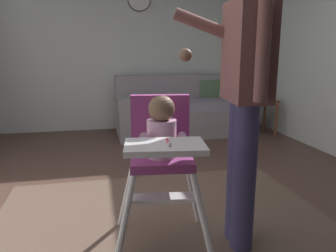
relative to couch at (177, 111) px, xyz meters
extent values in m
cube|color=brown|center=(-0.60, -2.40, -0.38)|extent=(5.85, 7.37, 0.10)
cube|color=silver|center=(-0.60, 0.52, 0.97)|extent=(5.05, 0.06, 2.60)
cube|color=brown|center=(-0.74, -2.95, -0.33)|extent=(2.39, 2.51, 0.01)
cube|color=gray|center=(-0.01, -0.06, -0.13)|extent=(1.76, 0.84, 0.40)
cube|color=gray|center=(-0.01, 0.27, 0.30)|extent=(1.76, 0.22, 0.46)
cube|color=gray|center=(-0.80, -0.06, 0.17)|extent=(0.20, 0.84, 0.20)
cube|color=gray|center=(0.78, -0.06, 0.17)|extent=(0.20, 0.84, 0.20)
cube|color=gray|center=(-0.38, -0.11, 0.12)|extent=(0.67, 0.60, 0.11)
cube|color=gray|center=(0.36, -0.11, 0.12)|extent=(0.67, 0.60, 0.11)
cube|color=#4C6B47|center=(0.57, 0.14, 0.27)|extent=(0.35, 0.18, 0.34)
cylinder|color=white|center=(-1.06, -3.07, -0.06)|extent=(0.18, 0.15, 0.55)
cylinder|color=white|center=(-0.62, -3.13, -0.06)|extent=(0.15, 0.18, 0.55)
cylinder|color=white|center=(-1.00, -2.63, -0.06)|extent=(0.15, 0.18, 0.55)
cylinder|color=white|center=(-0.56, -2.69, -0.06)|extent=(0.18, 0.15, 0.55)
cube|color=#8E3778|center=(-0.81, -2.88, 0.23)|extent=(0.41, 0.41, 0.05)
cube|color=#8E3778|center=(-0.79, -2.73, 0.43)|extent=(0.37, 0.12, 0.34)
cube|color=white|center=(-0.85, -3.17, 0.40)|extent=(0.43, 0.31, 0.03)
cube|color=white|center=(-0.82, -2.99, 0.04)|extent=(0.41, 0.15, 0.02)
cylinder|color=#D89FC2|center=(-0.81, -2.90, 0.37)|extent=(0.19, 0.19, 0.22)
sphere|color=brown|center=(-0.81, -2.91, 0.55)|extent=(0.15, 0.15, 0.15)
cylinder|color=#D89FC2|center=(-0.92, -2.93, 0.38)|extent=(0.06, 0.15, 0.10)
cylinder|color=#D89FC2|center=(-0.71, -2.95, 0.38)|extent=(0.06, 0.15, 0.10)
cylinder|color=#CC384C|center=(-0.83, -3.17, 0.42)|extent=(0.02, 0.13, 0.01)
cube|color=white|center=(-0.84, -3.23, 0.43)|extent=(0.01, 0.03, 0.02)
cylinder|color=#3E3B64|center=(-0.32, -2.88, 0.12)|extent=(0.14, 0.14, 0.91)
cylinder|color=#3E3B64|center=(-0.33, -3.00, 0.12)|extent=(0.14, 0.14, 0.91)
cube|color=brown|center=(-0.33, -2.94, 0.86)|extent=(0.25, 0.42, 0.56)
cylinder|color=brown|center=(-0.47, -2.74, 1.00)|extent=(0.48, 0.13, 0.23)
sphere|color=brown|center=(-0.63, -2.72, 0.84)|extent=(0.08, 0.08, 0.08)
cylinder|color=brown|center=(-0.36, -3.18, 0.86)|extent=(0.07, 0.07, 0.50)
sphere|color=gold|center=(-0.22, -1.19, -0.25)|extent=(0.16, 0.16, 0.16)
cube|color=brown|center=(1.18, -0.35, 0.18)|extent=(0.40, 0.40, 0.02)
cylinder|color=brown|center=(1.01, -0.52, -0.08)|extent=(0.04, 0.04, 0.50)
cylinder|color=brown|center=(1.35, -0.52, -0.08)|extent=(0.04, 0.04, 0.50)
cylinder|color=brown|center=(1.01, -0.18, -0.08)|extent=(0.04, 0.04, 0.50)
cylinder|color=brown|center=(1.35, -0.18, -0.08)|extent=(0.04, 0.04, 0.50)
cylinder|color=green|center=(1.15, -0.35, 0.24)|extent=(0.07, 0.07, 0.10)
cylinder|color=black|center=(-0.48, 0.48, 1.64)|extent=(0.35, 0.02, 0.35)
camera|label=1|loc=(-1.17, -4.69, 0.85)|focal=35.02mm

